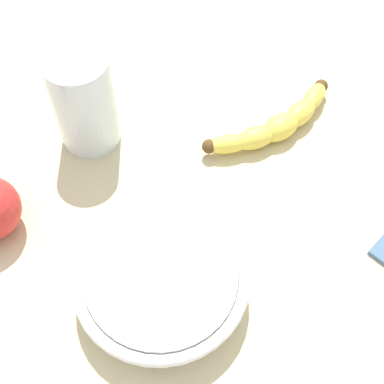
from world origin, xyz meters
TOP-DOWN VIEW (x-y plane):
  - wooden_tabletop at (0.00, 0.00)cm, footprint 120.00×120.00cm
  - banana at (-15.69, -2.71)cm, footprint 20.31×7.19cm
  - smoothie_glass at (6.19, -12.42)cm, footprint 7.57×7.57cm
  - ceramic_bowl at (6.60, 11.40)cm, footprint 18.16×18.16cm

SIDE VIEW (x-z plane):
  - wooden_tabletop at x=0.00cm, z-range 0.00..3.00cm
  - banana at x=-15.69cm, z-range 3.00..6.32cm
  - ceramic_bowl at x=6.60cm, z-range 3.41..7.41cm
  - smoothie_glass at x=6.19cm, z-range 2.94..15.59cm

